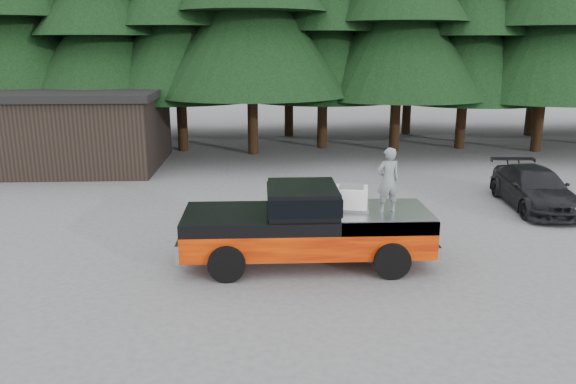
{
  "coord_description": "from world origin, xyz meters",
  "views": [
    {
      "loc": [
        -0.59,
        -12.37,
        5.12
      ],
      "look_at": [
        -0.0,
        0.0,
        1.86
      ],
      "focal_mm": 35.0,
      "sensor_mm": 36.0,
      "label": 1
    }
  ],
  "objects_px": {
    "pickup_truck": "(306,237)",
    "utility_building": "(65,128)",
    "parked_car": "(534,188)",
    "air_compressor": "(351,199)",
    "man_on_bed": "(388,180)"
  },
  "relations": [
    {
      "from": "pickup_truck",
      "to": "utility_building",
      "type": "relative_size",
      "value": 0.71
    },
    {
      "from": "pickup_truck",
      "to": "parked_car",
      "type": "xyz_separation_m",
      "value": [
        7.73,
        4.45,
        -0.03
      ]
    },
    {
      "from": "air_compressor",
      "to": "parked_car",
      "type": "distance_m",
      "value": 8.05
    },
    {
      "from": "air_compressor",
      "to": "utility_building",
      "type": "bearing_deg",
      "value": 142.52
    },
    {
      "from": "man_on_bed",
      "to": "parked_car",
      "type": "height_order",
      "value": "man_on_bed"
    },
    {
      "from": "air_compressor",
      "to": "man_on_bed",
      "type": "bearing_deg",
      "value": -9.16
    },
    {
      "from": "pickup_truck",
      "to": "parked_car",
      "type": "relative_size",
      "value": 1.36
    },
    {
      "from": "pickup_truck",
      "to": "utility_building",
      "type": "height_order",
      "value": "utility_building"
    },
    {
      "from": "air_compressor",
      "to": "parked_car",
      "type": "bearing_deg",
      "value": 43.89
    },
    {
      "from": "parked_car",
      "to": "air_compressor",
      "type": "bearing_deg",
      "value": -142.39
    },
    {
      "from": "pickup_truck",
      "to": "man_on_bed",
      "type": "xyz_separation_m",
      "value": [
        1.86,
        -0.23,
        1.43
      ]
    },
    {
      "from": "utility_building",
      "to": "air_compressor",
      "type": "bearing_deg",
      "value": -47.94
    },
    {
      "from": "pickup_truck",
      "to": "air_compressor",
      "type": "xyz_separation_m",
      "value": [
        1.06,
        0.05,
        0.92
      ]
    },
    {
      "from": "man_on_bed",
      "to": "parked_car",
      "type": "xyz_separation_m",
      "value": [
        5.87,
        4.68,
        -1.46
      ]
    },
    {
      "from": "air_compressor",
      "to": "utility_building",
      "type": "height_order",
      "value": "utility_building"
    }
  ]
}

